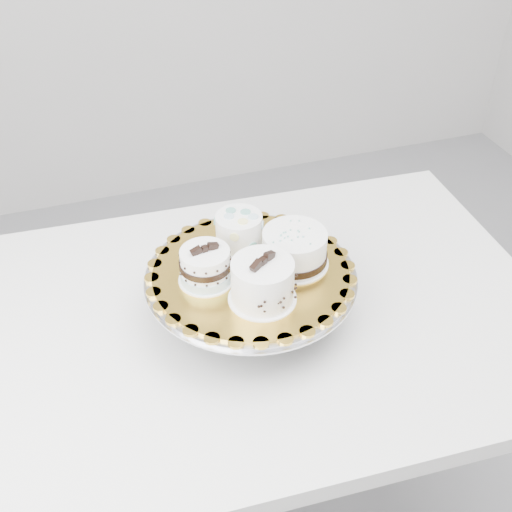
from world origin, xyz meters
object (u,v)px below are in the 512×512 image
object	(u,v)px
cake_board	(251,272)
cake_ribbon	(295,249)
table	(249,340)
cake_swirl	(262,283)
cake_stand	(251,287)
cake_dots	(239,230)
cake_banded	(206,267)

from	to	relation	value
cake_board	cake_ribbon	world-z (taller)	cake_ribbon
table	cake_swirl	size ratio (longest dim) A/B	8.24
table	cake_stand	size ratio (longest dim) A/B	3.12
cake_dots	cake_ribbon	xyz separation A→B (m)	(0.08, -0.09, -0.00)
table	cake_board	distance (m)	0.19
table	cake_stand	bearing A→B (deg)	-76.07
cake_dots	cake_ribbon	size ratio (longest dim) A/B	0.72
cake_swirl	cake_banded	bearing A→B (deg)	102.21
cake_board	cake_swirl	bearing A→B (deg)	-93.48
table	cake_dots	bearing A→B (deg)	88.61
table	cake_banded	world-z (taller)	cake_banded
cake_ribbon	cake_swirl	bearing A→B (deg)	-117.04
table	cake_dots	xyz separation A→B (m)	(0.01, 0.08, 0.23)
cake_swirl	cake_ribbon	xyz separation A→B (m)	(0.09, 0.08, -0.01)
cake_banded	cake_dots	size ratio (longest dim) A/B	0.91
cake_board	cake_dots	distance (m)	0.09
table	cake_board	bearing A→B (deg)	-76.07
cake_swirl	cake_banded	world-z (taller)	cake_swirl
cake_swirl	cake_ribbon	world-z (taller)	cake_swirl
cake_swirl	cake_dots	xyz separation A→B (m)	(0.01, 0.17, -0.00)
cake_stand	cake_banded	size ratio (longest dim) A/B	3.90
cake_board	cake_banded	distance (m)	0.09
cake_swirl	cake_dots	world-z (taller)	cake_swirl
cake_banded	cake_dots	xyz separation A→B (m)	(0.09, 0.08, 0.00)
cake_stand	cake_dots	bearing A→B (deg)	87.24
cake_stand	cake_swirl	distance (m)	0.11
cake_board	cake_banded	size ratio (longest dim) A/B	3.59
cake_board	table	bearing A→B (deg)	100.93
cake_board	cake_dots	size ratio (longest dim) A/B	3.27
cake_dots	table	bearing A→B (deg)	-108.74
cake_board	cake_swirl	distance (m)	0.09
cake_ribbon	cake_stand	bearing A→B (deg)	-159.74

